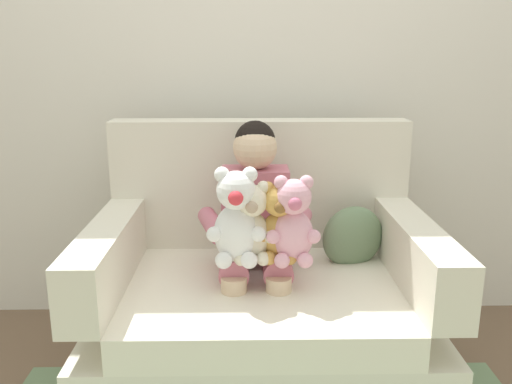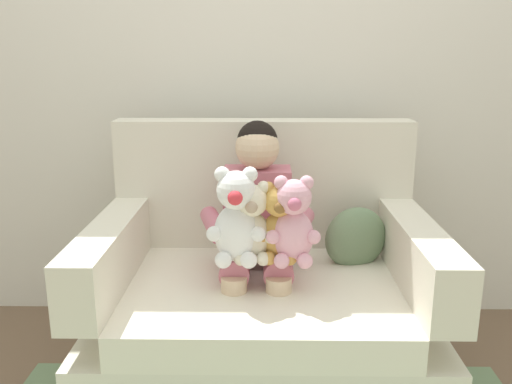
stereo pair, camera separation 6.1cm
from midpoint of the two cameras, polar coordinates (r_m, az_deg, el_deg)
name	(u,v)px [view 1 (the left image)]	position (r m, az deg, el deg)	size (l,w,h in m)	color
ground_plane	(262,380)	(2.29, -0.19, -19.31)	(8.00, 8.00, 0.00)	brown
back_wall	(258,47)	(2.59, -0.45, 15.08)	(6.00, 0.10, 2.60)	silver
armchair	(262,303)	(2.17, -0.21, -11.69)	(1.27, 0.92, 1.00)	silver
seated_child	(255,219)	(2.07, -0.91, -2.86)	(0.45, 0.39, 0.82)	#C66B7F
plush_white	(236,219)	(1.87, -3.03, -2.88)	(0.21, 0.17, 0.35)	white
plush_cream	(252,224)	(1.90, -1.40, -3.45)	(0.17, 0.14, 0.29)	silver
plush_pink	(293,223)	(1.88, 3.01, -3.28)	(0.19, 0.15, 0.32)	#EAA8BC
plush_honey	(279,224)	(1.90, 1.54, -3.43)	(0.17, 0.14, 0.29)	gold
throw_pillow	(353,237)	(2.23, 9.41, -4.74)	(0.26, 0.12, 0.26)	slate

